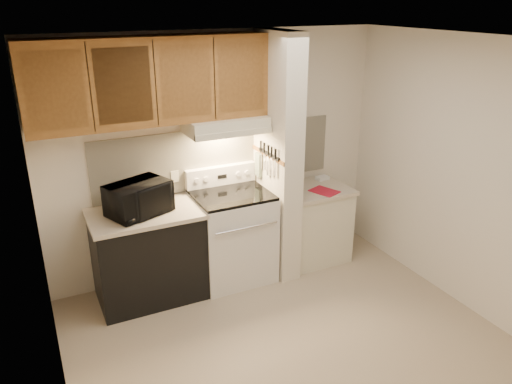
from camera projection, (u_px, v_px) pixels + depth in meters
floor at (286, 338)px, 4.36m from camera, size 3.60×3.60×0.00m
ceiling at (294, 40)px, 3.45m from camera, size 3.60×3.60×0.00m
wall_back at (218, 155)px, 5.16m from camera, size 3.60×2.50×0.02m
wall_left at (43, 255)px, 3.18m from camera, size 0.02×3.00×2.50m
wall_right at (458, 173)px, 4.64m from camera, size 0.02×3.00×2.50m
backsplash at (218, 157)px, 5.16m from camera, size 2.60×0.02×0.63m
range_body at (233, 237)px, 5.16m from camera, size 0.76×0.65×0.92m
oven_window at (245, 247)px, 4.88m from camera, size 0.50×0.01×0.30m
oven_handle at (247, 228)px, 4.77m from camera, size 0.65×0.02×0.02m
cooktop at (232, 195)px, 4.99m from camera, size 0.74×0.64×0.03m
range_backguard at (221, 175)px, 5.19m from camera, size 0.76×0.08×0.20m
range_display at (222, 176)px, 5.15m from camera, size 0.10×0.01×0.04m
range_knob_left_outer at (197, 181)px, 5.03m from camera, size 0.05×0.02×0.05m
range_knob_left_inner at (206, 179)px, 5.08m from camera, size 0.05×0.02×0.05m
range_knob_right_inner at (238, 174)px, 5.22m from camera, size 0.05×0.02×0.05m
range_knob_right_outer at (247, 173)px, 5.26m from camera, size 0.05×0.02×0.05m
dishwasher_front at (149, 257)px, 4.82m from camera, size 1.00×0.63×0.87m
left_countertop at (145, 214)px, 4.66m from camera, size 1.04×0.67×0.04m
spoon_rest at (162, 200)px, 4.91m from camera, size 0.23×0.15×0.01m
teal_jar at (144, 199)px, 4.84m from camera, size 0.10×0.10×0.09m
outlet at (175, 177)px, 5.00m from camera, size 0.08×0.01×0.12m
microwave at (139, 199)px, 4.56m from camera, size 0.64×0.55×0.30m
partition_pillar at (277, 158)px, 5.08m from camera, size 0.22×0.70×2.50m
pillar_trim at (267, 155)px, 5.01m from camera, size 0.01×0.70×0.04m
knife_strip at (269, 154)px, 4.96m from camera, size 0.02×0.42×0.04m
knife_blade_a at (275, 168)px, 4.86m from camera, size 0.01×0.03×0.16m
knife_handle_a at (276, 154)px, 4.80m from camera, size 0.02×0.02×0.10m
knife_blade_b at (271, 167)px, 4.93m from camera, size 0.01×0.04×0.18m
knife_handle_b at (272, 152)px, 4.87m from camera, size 0.02×0.02×0.10m
knife_blade_c at (268, 166)px, 5.00m from camera, size 0.01×0.04×0.20m
knife_handle_c at (269, 150)px, 4.93m from camera, size 0.02×0.02×0.10m
knife_blade_d at (265, 162)px, 5.05m from camera, size 0.01×0.04×0.16m
knife_handle_d at (264, 148)px, 5.00m from camera, size 0.02×0.02×0.10m
knife_blade_e at (260, 160)px, 5.14m from camera, size 0.01×0.04×0.18m
knife_handle_e at (261, 146)px, 5.07m from camera, size 0.02×0.02×0.10m
oven_mitt at (258, 165)px, 5.20m from camera, size 0.03×0.10×0.25m
right_cab_base at (312, 225)px, 5.57m from camera, size 0.70×0.60×0.81m
right_countertop at (314, 189)px, 5.42m from camera, size 0.74×0.64×0.04m
red_folder at (324, 191)px, 5.30m from camera, size 0.30×0.34×0.01m
white_box at (322, 178)px, 5.64m from camera, size 0.16×0.12×0.04m
range_hood at (225, 124)px, 4.84m from camera, size 0.78×0.44×0.15m
hood_lip at (234, 134)px, 4.68m from camera, size 0.78×0.04×0.06m
upper_cabinets at (151, 81)px, 4.43m from camera, size 2.18×0.33×0.77m
cab_door_a at (55, 91)px, 3.96m from camera, size 0.46×0.01×0.63m
cab_gap_a at (90, 88)px, 4.07m from camera, size 0.01×0.01×0.73m
cab_door_b at (124, 86)px, 4.19m from camera, size 0.46×0.01×0.63m
cab_gap_b at (155, 83)px, 4.30m from camera, size 0.01×0.01×0.73m
cab_door_c at (186, 81)px, 4.41m from camera, size 0.46×0.01×0.63m
cab_gap_c at (214, 79)px, 4.52m from camera, size 0.01×0.01×0.73m
cab_door_d at (242, 77)px, 4.63m from camera, size 0.46×0.01×0.63m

